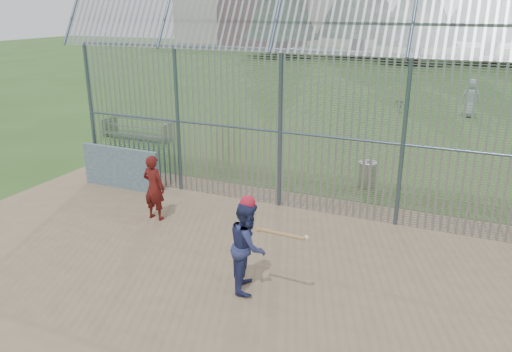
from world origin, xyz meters
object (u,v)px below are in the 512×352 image
at_px(onlooker, 154,188).
at_px(batter, 248,246).
at_px(dugout_wall, 121,168).
at_px(trash_can, 368,174).
at_px(bleacher, 138,128).

bearing_deg(onlooker, batter, 153.64).
height_order(dugout_wall, trash_can, dugout_wall).
bearing_deg(dugout_wall, batter, -31.51).
relative_size(onlooker, trash_can, 1.97).
distance_m(batter, onlooker, 3.93).
xyz_separation_m(onlooker, bleacher, (-5.20, 6.38, -0.42)).
relative_size(onlooker, bleacher, 0.54).
relative_size(dugout_wall, onlooker, 1.54).
xyz_separation_m(dugout_wall, onlooker, (2.13, -1.43, 0.21)).
height_order(batter, trash_can, batter).
relative_size(batter, bleacher, 0.57).
relative_size(dugout_wall, trash_can, 3.05).
distance_m(dugout_wall, onlooker, 2.57).
distance_m(dugout_wall, bleacher, 5.83).
bearing_deg(trash_can, dugout_wall, -155.09).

